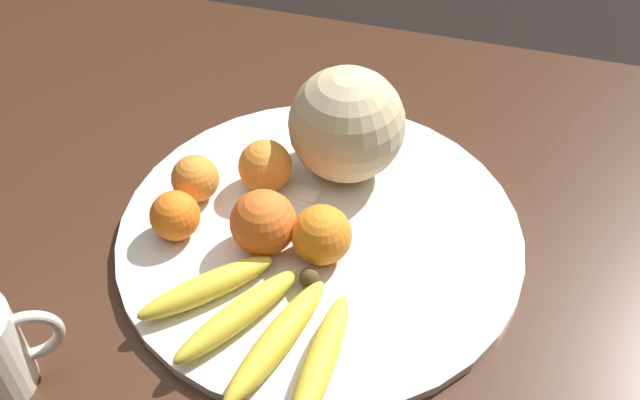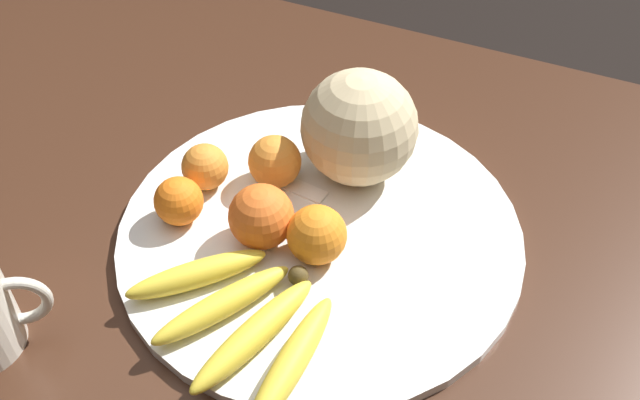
{
  "view_description": "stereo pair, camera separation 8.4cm",
  "coord_description": "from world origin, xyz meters",
  "px_view_note": "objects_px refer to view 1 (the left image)",
  "views": [
    {
      "loc": [
        0.12,
        -0.52,
        1.39
      ],
      "look_at": [
        -0.04,
        0.05,
        0.8
      ],
      "focal_mm": 42.0,
      "sensor_mm": 36.0,
      "label": 1
    },
    {
      "loc": [
        0.2,
        -0.49,
        1.39
      ],
      "look_at": [
        -0.04,
        0.05,
        0.8
      ],
      "focal_mm": 42.0,
      "sensor_mm": 36.0,
      "label": 2
    }
  ],
  "objects_px": {
    "fruit_bowl": "(320,234)",
    "orange_back_right": "(322,235)",
    "banana_bunch": "(262,327)",
    "produce_tag": "(291,190)",
    "kitchen_table": "(338,318)",
    "orange_mid_center": "(195,179)",
    "orange_back_left": "(263,223)",
    "melon": "(347,124)",
    "orange_front_left": "(265,166)",
    "orange_front_right": "(175,215)"
  },
  "relations": [
    {
      "from": "kitchen_table",
      "to": "banana_bunch",
      "type": "xyz_separation_m",
      "value": [
        -0.05,
        -0.11,
        0.11
      ]
    },
    {
      "from": "orange_front_left",
      "to": "orange_back_left",
      "type": "bearing_deg",
      "value": -72.43
    },
    {
      "from": "orange_mid_center",
      "to": "orange_back_left",
      "type": "bearing_deg",
      "value": -27.16
    },
    {
      "from": "banana_bunch",
      "to": "orange_back_right",
      "type": "relative_size",
      "value": 3.31
    },
    {
      "from": "kitchen_table",
      "to": "fruit_bowl",
      "type": "xyz_separation_m",
      "value": [
        -0.04,
        0.05,
        0.09
      ]
    },
    {
      "from": "orange_mid_center",
      "to": "produce_tag",
      "type": "bearing_deg",
      "value": 19.59
    },
    {
      "from": "melon",
      "to": "orange_back_left",
      "type": "xyz_separation_m",
      "value": [
        -0.06,
        -0.15,
        -0.03
      ]
    },
    {
      "from": "banana_bunch",
      "to": "produce_tag",
      "type": "height_order",
      "value": "banana_bunch"
    },
    {
      "from": "fruit_bowl",
      "to": "orange_back_left",
      "type": "distance_m",
      "value": 0.08
    },
    {
      "from": "banana_bunch",
      "to": "produce_tag",
      "type": "relative_size",
      "value": 3.0
    },
    {
      "from": "fruit_bowl",
      "to": "orange_front_right",
      "type": "relative_size",
      "value": 8.18
    },
    {
      "from": "orange_front_left",
      "to": "orange_back_left",
      "type": "xyz_separation_m",
      "value": [
        0.03,
        -0.09,
        0.0
      ]
    },
    {
      "from": "orange_back_right",
      "to": "orange_front_right",
      "type": "bearing_deg",
      "value": -176.15
    },
    {
      "from": "orange_front_right",
      "to": "orange_back_left",
      "type": "bearing_deg",
      "value": 4.66
    },
    {
      "from": "fruit_bowl",
      "to": "orange_front_left",
      "type": "height_order",
      "value": "orange_front_left"
    },
    {
      "from": "melon",
      "to": "produce_tag",
      "type": "distance_m",
      "value": 0.11
    },
    {
      "from": "kitchen_table",
      "to": "banana_bunch",
      "type": "distance_m",
      "value": 0.17
    },
    {
      "from": "orange_front_left",
      "to": "produce_tag",
      "type": "relative_size",
      "value": 0.88
    },
    {
      "from": "orange_front_right",
      "to": "banana_bunch",
      "type": "bearing_deg",
      "value": -38.02
    },
    {
      "from": "orange_back_right",
      "to": "fruit_bowl",
      "type": "bearing_deg",
      "value": 108.53
    },
    {
      "from": "kitchen_table",
      "to": "fruit_bowl",
      "type": "distance_m",
      "value": 0.11
    },
    {
      "from": "fruit_bowl",
      "to": "orange_front_right",
      "type": "distance_m",
      "value": 0.17
    },
    {
      "from": "orange_back_right",
      "to": "produce_tag",
      "type": "relative_size",
      "value": 0.91
    },
    {
      "from": "orange_front_right",
      "to": "produce_tag",
      "type": "height_order",
      "value": "orange_front_right"
    },
    {
      "from": "orange_mid_center",
      "to": "melon",
      "type": "bearing_deg",
      "value": 31.12
    },
    {
      "from": "produce_tag",
      "to": "banana_bunch",
      "type": "bearing_deg",
      "value": -73.18
    },
    {
      "from": "kitchen_table",
      "to": "orange_back_left",
      "type": "xyz_separation_m",
      "value": [
        -0.09,
        0.01,
        0.13
      ]
    },
    {
      "from": "banana_bunch",
      "to": "orange_mid_center",
      "type": "relative_size",
      "value": 3.9
    },
    {
      "from": "produce_tag",
      "to": "orange_back_right",
      "type": "bearing_deg",
      "value": -47.02
    },
    {
      "from": "fruit_bowl",
      "to": "orange_back_right",
      "type": "bearing_deg",
      "value": -71.47
    },
    {
      "from": "melon",
      "to": "produce_tag",
      "type": "xyz_separation_m",
      "value": [
        -0.05,
        -0.06,
        -0.07
      ]
    },
    {
      "from": "kitchen_table",
      "to": "orange_back_left",
      "type": "height_order",
      "value": "orange_back_left"
    },
    {
      "from": "melon",
      "to": "orange_front_right",
      "type": "relative_size",
      "value": 2.46
    },
    {
      "from": "orange_front_right",
      "to": "produce_tag",
      "type": "xyz_separation_m",
      "value": [
        0.11,
        0.1,
        -0.03
      ]
    },
    {
      "from": "melon",
      "to": "orange_front_left",
      "type": "xyz_separation_m",
      "value": [
        -0.09,
        -0.06,
        -0.04
      ]
    },
    {
      "from": "orange_back_left",
      "to": "produce_tag",
      "type": "bearing_deg",
      "value": 88.4
    },
    {
      "from": "orange_front_left",
      "to": "banana_bunch",
      "type": "bearing_deg",
      "value": -72.26
    },
    {
      "from": "melon",
      "to": "orange_back_right",
      "type": "bearing_deg",
      "value": -86.07
    },
    {
      "from": "kitchen_table",
      "to": "orange_mid_center",
      "type": "bearing_deg",
      "value": 162.08
    },
    {
      "from": "kitchen_table",
      "to": "banana_bunch",
      "type": "bearing_deg",
      "value": -115.79
    },
    {
      "from": "melon",
      "to": "banana_bunch",
      "type": "height_order",
      "value": "melon"
    },
    {
      "from": "orange_mid_center",
      "to": "orange_back_left",
      "type": "height_order",
      "value": "orange_back_left"
    },
    {
      "from": "orange_back_left",
      "to": "produce_tag",
      "type": "distance_m",
      "value": 0.1
    },
    {
      "from": "orange_front_left",
      "to": "orange_front_right",
      "type": "bearing_deg",
      "value": -126.13
    },
    {
      "from": "melon",
      "to": "banana_bunch",
      "type": "relative_size",
      "value": 0.63
    },
    {
      "from": "kitchen_table",
      "to": "orange_front_right",
      "type": "distance_m",
      "value": 0.23
    },
    {
      "from": "fruit_bowl",
      "to": "orange_back_right",
      "type": "distance_m",
      "value": 0.06
    },
    {
      "from": "kitchen_table",
      "to": "orange_back_right",
      "type": "xyz_separation_m",
      "value": [
        -0.02,
        0.01,
        0.13
      ]
    },
    {
      "from": "orange_back_right",
      "to": "kitchen_table",
      "type": "bearing_deg",
      "value": -27.24
    },
    {
      "from": "orange_mid_center",
      "to": "orange_back_left",
      "type": "relative_size",
      "value": 0.76
    }
  ]
}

